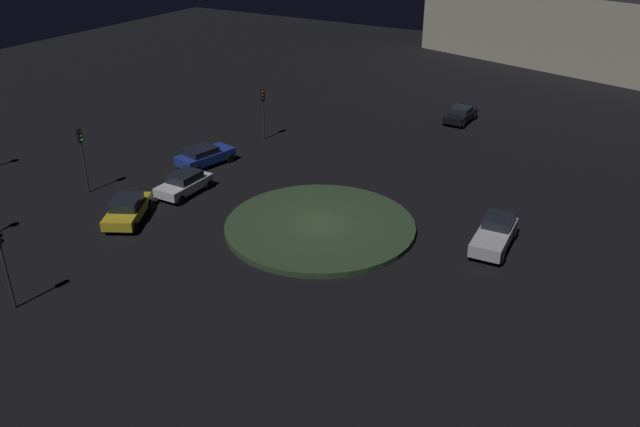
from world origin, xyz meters
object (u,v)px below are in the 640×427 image
object	(u,v)px
car_silver	(495,234)
traffic_light_southeast	(263,104)
car_black	(460,115)
car_white	(184,183)
store_building	(592,24)
car_blue	(204,155)
traffic_light_northeast	(2,252)
traffic_light_east	(82,148)
car_yellow	(127,209)

from	to	relation	value
car_silver	traffic_light_southeast	distance (m)	22.99
car_black	traffic_light_southeast	size ratio (longest dim) A/B	0.94
car_white	traffic_light_southeast	xyz separation A→B (m)	(1.44, -11.41, 2.19)
traffic_light_southeast	store_building	size ratio (longest dim) A/B	0.11
car_blue	car_white	size ratio (longest dim) A/B	1.14
traffic_light_northeast	traffic_light_east	bearing A→B (deg)	63.89
car_yellow	store_building	world-z (taller)	store_building
store_building	car_silver	bearing A→B (deg)	110.12
car_black	traffic_light_northeast	bearing A→B (deg)	167.73
car_yellow	traffic_light_southeast	size ratio (longest dim) A/B	1.15
car_blue	store_building	bearing A→B (deg)	-8.85
traffic_light_east	traffic_light_northeast	bearing A→B (deg)	-68.45
car_black	car_silver	distance (m)	22.22
car_yellow	car_white	xyz separation A→B (m)	(-0.43, -4.74, 0.02)
car_blue	traffic_light_east	xyz separation A→B (m)	(3.68, 7.70, 2.40)
car_blue	traffic_light_southeast	distance (m)	7.17
traffic_light_northeast	traffic_light_southeast	xyz separation A→B (m)	(3.13, -25.78, -0.18)
car_blue	car_yellow	size ratio (longest dim) A/B	0.96
car_blue	car_yellow	xyz separation A→B (m)	(-1.62, 9.35, -0.01)
store_building	car_yellow	bearing A→B (deg)	89.37
traffic_light_northeast	traffic_light_southeast	bearing A→B (deg)	37.51
car_white	traffic_light_east	size ratio (longest dim) A/B	0.90
car_silver	traffic_light_east	xyz separation A→B (m)	(25.71, 6.46, 2.36)
traffic_light_northeast	traffic_light_east	size ratio (longest dim) A/B	0.99
traffic_light_southeast	traffic_light_northeast	bearing A→B (deg)	-39.65
traffic_light_east	car_yellow	bearing A→B (deg)	-29.13
car_silver	traffic_light_southeast	size ratio (longest dim) A/B	1.10
car_silver	store_building	world-z (taller)	store_building
traffic_light_northeast	car_blue	bearing A→B (deg)	41.72
traffic_light_east	car_blue	bearing A→B (deg)	52.68
car_yellow	traffic_light_east	size ratio (longest dim) A/B	1.07
traffic_light_southeast	car_white	bearing A→B (deg)	-39.35
car_yellow	store_building	size ratio (longest dim) A/B	0.12
traffic_light_southeast	traffic_light_east	distance (m)	15.11
car_silver	traffic_light_northeast	bearing A→B (deg)	-49.30
car_black	traffic_light_east	size ratio (longest dim) A/B	0.88
traffic_light_northeast	traffic_light_east	xyz separation A→B (m)	(7.42, -11.29, 0.02)
store_building	traffic_light_northeast	bearing A→B (deg)	93.38
car_black	traffic_light_southeast	xyz separation A→B (m)	(12.33, 12.23, 2.26)
car_silver	car_yellow	distance (m)	21.97
car_black	car_yellow	size ratio (longest dim) A/B	0.82
car_silver	car_black	bearing A→B (deg)	-159.23
car_silver	car_white	distance (m)	20.27
car_yellow	traffic_light_northeast	xyz separation A→B (m)	(-2.12, 9.63, 2.39)
car_silver	traffic_light_southeast	bearing A→B (deg)	-113.97
car_yellow	car_white	bearing A→B (deg)	-33.41
car_silver	traffic_light_northeast	distance (m)	25.59
car_black	car_silver	bearing A→B (deg)	-154.49
car_yellow	store_building	bearing A→B (deg)	-44.61
car_black	traffic_light_southeast	world-z (taller)	traffic_light_southeast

